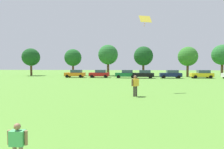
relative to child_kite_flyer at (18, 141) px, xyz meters
The scene contains 16 objects.
ground_plane 27.50m from the child_kite_flyer, 94.81° to the left, with size 160.00×160.00×0.00m, color #568C33.
child_kite_flyer is the anchor object (origin of this frame).
adult_bystander 11.93m from the child_kite_flyer, 75.18° to the left, with size 0.63×0.64×1.76m.
kite 17.27m from the child_kite_flyer, 75.24° to the left, with size 1.33×0.93×1.12m.
parked_car_orange_0 37.02m from the child_kite_flyer, 105.09° to the left, with size 4.30×2.02×1.68m.
parked_car_red_1 36.32m from the child_kite_flyer, 96.84° to the left, with size 4.30×2.02×1.68m.
parked_car_green_2 35.58m from the child_kite_flyer, 87.78° to the left, with size 4.30×2.02×1.68m.
parked_car_black_3 35.38m from the child_kite_flyer, 81.94° to the left, with size 4.30×2.02×1.68m.
parked_car_navy_4 37.27m from the child_kite_flyer, 73.52° to the left, with size 4.30×2.02×1.68m.
parked_car_yellow_5 40.00m from the child_kite_flyer, 65.08° to the left, with size 4.30×2.02×1.68m.
tree_far_left 48.99m from the child_kite_flyer, 118.98° to the left, with size 4.55×4.55×7.09m.
tree_left 46.43m from the child_kite_flyer, 106.25° to the left, with size 4.46×4.46×6.95m.
tree_center_left 45.10m from the child_kite_flyer, 94.66° to the left, with size 5.13×5.13×7.99m.
tree_center_right 43.16m from the child_kite_flyer, 82.90° to the left, with size 4.66×4.66×7.26m.
tree_right 44.53m from the child_kite_flyer, 69.63° to the left, with size 4.47×4.47×6.96m.
tree_far_right 51.49m from the child_kite_flyer, 61.43° to the left, with size 4.97×4.97×7.74m.
Camera 1 is at (5.20, -1.82, 2.55)m, focal length 30.59 mm.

